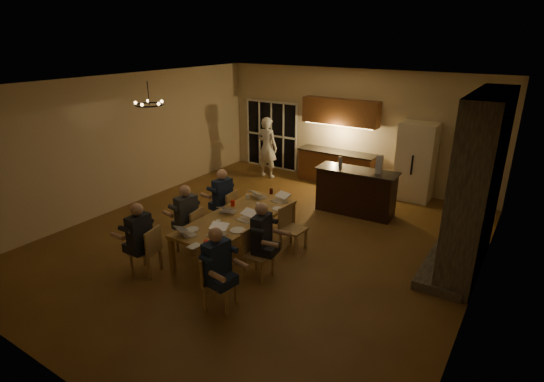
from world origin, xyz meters
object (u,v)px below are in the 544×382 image
Objects in this scene: plate_near at (238,230)px; plate_left at (192,229)px; person_left_mid at (187,219)px; chair_right_mid at (259,254)px; bar_bottle at (340,162)px; bar_island at (356,192)px; chair_right_far at (293,229)px; can_cola at (271,191)px; chair_left_mid at (189,230)px; chair_left_far at (224,210)px; refrigerator at (416,162)px; mug_front at (218,223)px; person_right_near at (217,269)px; chair_left_near at (145,250)px; chair_right_near at (220,282)px; plate_far at (278,209)px; laptop_c at (228,207)px; mug_back at (248,196)px; can_silver at (212,227)px; standing_person at (267,147)px; redcup_mid at (233,203)px; laptop_a at (188,228)px; dining_table at (238,234)px; mug_mid at (258,205)px; laptop_f at (279,197)px; laptop_d at (246,215)px; laptop_b at (216,229)px; laptop_e at (260,192)px; chandelier at (149,105)px; redcup_near at (206,244)px; bar_blender at (379,164)px; person_left_far at (223,200)px.

plate_left is at bearing -149.49° from plate_near.
plate_near is (1.23, 0.01, 0.07)m from person_left_mid.
bar_bottle reaches higher than chair_right_mid.
bar_island is 2.42m from chair_right_far.
can_cola is at bearing -116.04° from bar_bottle.
person_left_mid is (-2.02, -3.58, 0.15)m from bar_island.
chair_left_mid is 1.00× the size of chair_left_far.
refrigerator is 20.00× the size of mug_front.
chair_left_near is at bearing 95.98° from person_right_near.
chair_right_near is 4.00× the size of plate_far.
bar_bottle is (0.76, 3.63, 0.40)m from mug_front.
laptop_c is (-1.16, 0.63, 0.42)m from chair_right_mid.
chair_left_mid is at bearing 88.07° from chair_right_mid.
chair_right_far reaches higher than mug_back.
chair_right_near reaches higher than can_silver.
bar_island reaches higher than chair_right_far.
can_silver is at bearing 87.00° from person_left_mid.
mug_front is at bearing -111.41° from bar_island.
chair_right_far is at bearing 128.72° from chair_left_near.
standing_person reaches higher than chair_right_far.
chair_right_near is 2.07m from person_left_mid.
plate_left is at bearing -115.33° from plate_far.
chair_left_mid is 0.94m from can_silver.
plate_far is (0.51, 1.24, -0.04)m from mug_front.
bar_island is at bearing 161.88° from person_left_mid.
mug_back is at bearing 42.00° from chair_right_mid.
redcup_mid is 1.00× the size of can_silver.
laptop_a is (0.62, -1.75, 0.42)m from chair_left_far.
plate_near reaches higher than dining_table.
can_cola is (-1.01, 1.94, 0.37)m from chair_right_mid.
plate_left is (-0.40, -1.51, -0.04)m from mug_mid.
bar_island is 3.63m from chair_right_mid.
laptop_f is at bearing 75.87° from dining_table.
laptop_b is at bearing -87.34° from laptop_d.
chair_right_mid is 2.78× the size of laptop_e.
chair_left_far is at bearing -177.04° from plate_far.
chair_right_far is 1.28m from can_cola.
chandelier reaches higher than chair_left_near.
redcup_mid is (-1.30, 1.99, 0.37)m from chair_right_near.
laptop_a is 0.21m from plate_left.
redcup_near is (-0.84, -4.35, 0.27)m from bar_island.
plate_near is (0.78, -1.37, -0.04)m from mug_back.
bar_island is 2.14× the size of chair_left_near.
refrigerator reaches higher than laptop_b.
chair_left_mid is at bearing -108.34° from mug_back.
bar_blender reaches higher than bar_island.
chair_left_near is 1.00× the size of chair_right_far.
person_left_far is 11.50× the size of redcup_mid.
bar_bottle is (0.53, 3.96, 0.34)m from laptop_b.
laptop_c is 1.50m from redcup_near.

